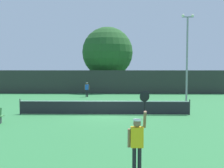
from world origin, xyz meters
TOP-DOWN VIEW (x-y plane):
  - ground_plane at (0.00, 0.00)m, footprint 120.00×120.00m
  - tennis_net at (0.00, 0.00)m, footprint 11.84×0.08m
  - perimeter_fence at (0.00, 15.14)m, footprint 29.46×0.12m
  - player_serving at (1.55, -10.31)m, footprint 0.67×0.40m
  - player_receiving at (-2.53, 11.25)m, footprint 0.57×0.24m
  - tennis_ball at (0.46, 2.16)m, footprint 0.07×0.07m
  - light_pole at (7.65, 7.78)m, footprint 1.18×0.28m
  - large_tree at (-0.53, 18.86)m, footprint 7.02×7.02m
  - parked_car_near at (-3.15, 20.71)m, footprint 2.03×4.26m
  - parked_car_mid at (2.27, 22.94)m, footprint 2.09×4.28m

SIDE VIEW (x-z plane):
  - ground_plane at x=0.00m, z-range 0.00..0.00m
  - tennis_ball at x=0.46m, z-range 0.00..0.07m
  - tennis_net at x=0.00m, z-range -0.02..1.05m
  - parked_car_near at x=-3.15m, z-range -0.07..1.62m
  - parked_car_mid at x=2.27m, z-range -0.07..1.62m
  - player_receiving at x=-2.53m, z-range 0.18..1.78m
  - player_serving at x=1.55m, z-range -0.15..2.38m
  - perimeter_fence at x=0.00m, z-range 0.00..2.94m
  - light_pole at x=7.65m, z-range 0.57..8.97m
  - large_tree at x=-0.53m, z-range 0.93..9.84m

